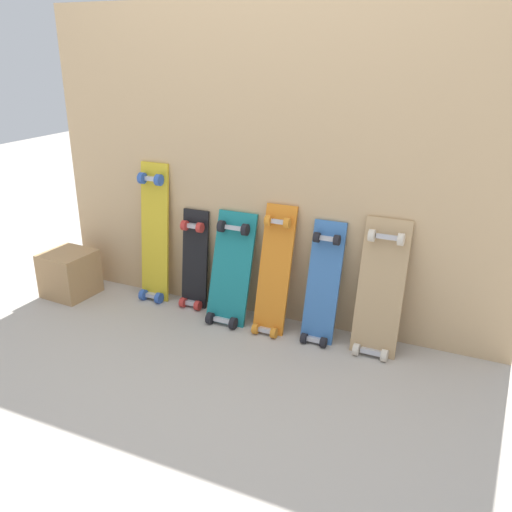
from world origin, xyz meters
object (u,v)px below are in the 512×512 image
object	(u,v)px
skateboard_yellow	(154,238)
skateboard_teal	(230,274)
skateboard_black	(194,265)
skateboard_orange	(274,276)
wooden_crate	(70,274)
skateboard_natural	(380,295)
skateboard_blue	(322,289)

from	to	relation	value
skateboard_yellow	skateboard_teal	size ratio (longest dim) A/B	1.33
skateboard_black	skateboard_teal	bearing A→B (deg)	-13.54
skateboard_orange	wooden_crate	world-z (taller)	skateboard_orange
skateboard_yellow	skateboard_orange	world-z (taller)	skateboard_yellow
skateboard_teal	wooden_crate	xyz separation A→B (m)	(-1.04, -0.13, -0.13)
skateboard_yellow	skateboard_teal	world-z (taller)	skateboard_yellow
skateboard_yellow	skateboard_natural	distance (m)	1.36
skateboard_teal	skateboard_orange	size ratio (longest dim) A/B	0.90
skateboard_black	skateboard_orange	bearing A→B (deg)	-6.61
skateboard_teal	skateboard_blue	distance (m)	0.53
skateboard_orange	skateboard_natural	world-z (taller)	skateboard_orange
skateboard_natural	skateboard_blue	bearing A→B (deg)	179.89
skateboard_orange	skateboard_blue	size ratio (longest dim) A/B	1.08
skateboard_yellow	skateboard_black	size ratio (longest dim) A/B	1.38
skateboard_black	wooden_crate	xyz separation A→B (m)	(-0.77, -0.20, -0.12)
wooden_crate	skateboard_yellow	bearing A→B (deg)	20.49
skateboard_yellow	skateboard_natural	bearing A→B (deg)	-2.00
skateboard_teal	skateboard_orange	world-z (taller)	skateboard_orange
skateboard_teal	skateboard_orange	bearing A→B (deg)	0.74
skateboard_black	skateboard_teal	world-z (taller)	skateboard_teal
skateboard_teal	skateboard_black	bearing A→B (deg)	166.46
skateboard_natural	wooden_crate	size ratio (longest dim) A/B	2.68
skateboard_blue	skateboard_natural	size ratio (longest dim) A/B	0.94
skateboard_teal	skateboard_blue	size ratio (longest dim) A/B	0.97
skateboard_yellow	skateboard_teal	distance (m)	0.55
skateboard_teal	skateboard_natural	bearing A→B (deg)	0.76
skateboard_blue	wooden_crate	xyz separation A→B (m)	(-1.57, -0.14, -0.13)
skateboard_black	skateboard_orange	distance (m)	0.53
skateboard_black	skateboard_blue	xyz separation A→B (m)	(0.79, -0.05, 0.02)
skateboard_yellow	skateboard_black	world-z (taller)	skateboard_yellow
skateboard_orange	skateboard_black	bearing A→B (deg)	173.39
skateboard_yellow	skateboard_orange	xyz separation A→B (m)	(0.79, -0.06, -0.08)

